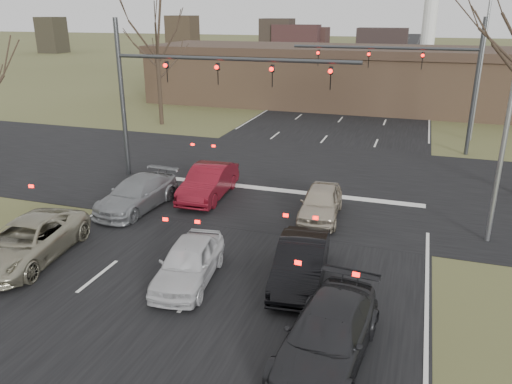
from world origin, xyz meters
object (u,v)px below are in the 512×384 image
car_silver_suv (27,241)px  car_grey_ahead (137,194)px  car_charcoal_sedan (328,335)px  building (377,77)px  mast_arm_near (179,81)px  car_red_ahead (209,182)px  mast_arm_far (427,69)px  streetlight_right_near (507,94)px  streetlight_right_far (479,56)px  car_silver_ahead (321,203)px  car_black_hatch (301,262)px  car_white_sedan (189,262)px

car_silver_suv → car_grey_ahead: size_ratio=1.09×
car_silver_suv → car_charcoal_sedan: (10.96, -2.00, -0.01)m
building → mast_arm_near: (-7.23, -25.00, 2.41)m
car_red_ahead → mast_arm_near: bearing=136.6°
mast_arm_far → car_grey_ahead: 18.87m
building → mast_arm_far: 15.75m
streetlight_right_near → streetlight_right_far: same height
mast_arm_far → streetlight_right_far: size_ratio=1.11×
car_grey_ahead → building: bearing=80.3°
car_silver_suv → building: bearing=69.1°
building → streetlight_right_near: size_ratio=4.24×
car_charcoal_sedan → car_silver_ahead: bearing=108.0°
car_silver_ahead → car_black_hatch: bearing=-89.1°
building → car_red_ahead: bearing=-100.5°
streetlight_right_near → car_red_ahead: streetlight_right_near is taller
streetlight_right_near → car_silver_suv: (-15.32, -6.72, -4.87)m
streetlight_right_far → car_charcoal_sedan: bearing=-100.7°
mast_arm_near → mast_arm_far: size_ratio=1.09×
mast_arm_near → mast_arm_far: (11.41, 10.00, -0.06)m
car_charcoal_sedan → streetlight_right_far: bearing=84.9°
building → car_silver_suv: size_ratio=8.27×
mast_arm_far → streetlight_right_far: bearing=51.9°
mast_arm_near → car_red_ahead: size_ratio=2.65×
car_red_ahead → car_silver_ahead: bearing=-11.6°
car_charcoal_sedan → car_grey_ahead: car_charcoal_sedan is taller
car_silver_suv → car_charcoal_sedan: car_silver_suv is taller
car_black_hatch → car_grey_ahead: (-8.38, 4.01, -0.03)m
car_white_sedan → car_red_ahead: car_red_ahead is taller
mast_arm_far → car_black_hatch: size_ratio=2.59×
mast_arm_far → streetlight_right_near: bearing=-78.5°
streetlight_right_near → car_black_hatch: 9.26m
streetlight_right_far → car_silver_ahead: size_ratio=2.50×
streetlight_right_near → car_charcoal_sedan: streetlight_right_near is taller
mast_arm_near → car_black_hatch: size_ratio=2.82×
streetlight_right_near → streetlight_right_far: bearing=88.3°
car_charcoal_sedan → building: bearing=99.4°
car_white_sedan → car_grey_ahead: size_ratio=0.85×
streetlight_right_near → car_silver_ahead: bearing=177.5°
streetlight_right_far → car_red_ahead: bearing=-127.8°
mast_arm_far → car_red_ahead: bearing=-127.7°
car_charcoal_sedan → car_red_ahead: bearing=132.8°
car_silver_ahead → car_silver_suv: bearing=-146.0°
car_charcoal_sedan → car_red_ahead: 12.33m
car_grey_ahead → streetlight_right_near: bearing=9.5°
mast_arm_near → streetlight_right_far: bearing=43.9°
car_silver_suv → streetlight_right_far: bearing=49.2°
car_white_sedan → car_silver_ahead: bearing=58.2°
mast_arm_near → car_white_sedan: bearing=-63.0°
car_grey_ahead → car_red_ahead: size_ratio=1.03×
building → car_white_sedan: size_ratio=10.59×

